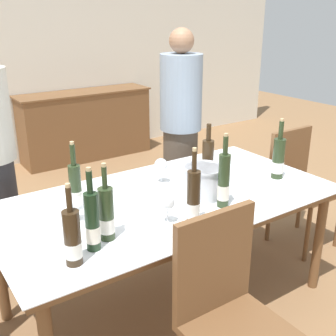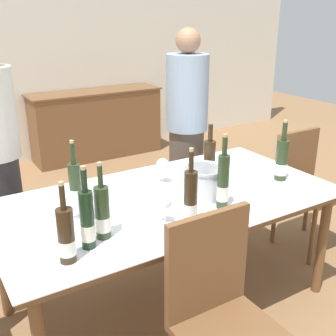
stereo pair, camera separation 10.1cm
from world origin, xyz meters
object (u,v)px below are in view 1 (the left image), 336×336
wine_bottle_7 (92,222)px  wine_bottle_4 (278,159)px  wine_bottle_5 (107,215)px  chair_right_end (299,179)px  wine_glass_0 (95,214)px  wine_glass_2 (161,166)px  wine_bottle_2 (208,163)px  wine_bottle_1 (76,187)px  dining_table (168,207)px  sideboard_cabinet (86,125)px  wine_bottle_0 (193,200)px  wine_glass_3 (77,205)px  chair_near_front (228,306)px  wine_bottle_6 (73,239)px  person_guest_left (181,133)px  wine_bottle_3 (224,182)px  ice_bucket (204,181)px  wine_glass_1 (168,204)px

wine_bottle_7 → wine_bottle_4: bearing=5.6°
wine_bottle_5 → chair_right_end: wine_bottle_5 is taller
wine_glass_0 → wine_glass_2: (0.61, 0.35, 0.01)m
wine_bottle_2 → wine_bottle_7: wine_bottle_7 is taller
wine_bottle_1 → wine_glass_2: bearing=4.6°
dining_table → wine_bottle_1: (-0.49, 0.16, 0.19)m
sideboard_cabinet → wine_glass_2: 2.82m
sideboard_cabinet → wine_bottle_0: wine_bottle_0 is taller
wine_bottle_2 → wine_glass_3: size_ratio=2.92×
wine_glass_2 → chair_near_front: size_ratio=0.17×
wine_bottle_7 → wine_glass_0: size_ratio=2.74×
sideboard_cabinet → chair_near_front: (-0.95, -3.64, 0.12)m
wine_bottle_0 → wine_bottle_1: wine_bottle_0 is taller
wine_bottle_6 → wine_glass_3: size_ratio=2.80×
wine_glass_0 → wine_bottle_0: bearing=-24.6°
sideboard_cabinet → chair_near_front: size_ratio=1.72×
person_guest_left → wine_glass_3: bearing=-146.9°
sideboard_cabinet → chair_near_front: 3.77m
dining_table → wine_bottle_0: wine_bottle_0 is taller
chair_near_front → chair_right_end: chair_near_front is taller
wine_bottle_1 → wine_bottle_0: bearing=-51.0°
wine_bottle_3 → wine_bottle_5: wine_bottle_3 is taller
ice_bucket → sideboard_cabinet: bearing=79.0°
wine_glass_2 → person_guest_left: size_ratio=0.10×
wine_glass_0 → wine_glass_3: bearing=97.6°
wine_bottle_2 → wine_bottle_3: 0.32m
dining_table → wine_bottle_2: bearing=5.6°
wine_bottle_2 → person_guest_left: (0.37, 0.79, -0.05)m
dining_table → wine_glass_1: 0.35m
wine_bottle_2 → chair_right_end: wine_bottle_2 is taller
wine_bottle_0 → wine_bottle_3: (0.27, 0.08, 0.01)m
wine_bottle_2 → sideboard_cabinet: bearing=81.2°
wine_glass_1 → chair_near_front: size_ratio=0.16×
dining_table → wine_glass_3: (-0.54, 0.02, 0.15)m
wine_bottle_0 → wine_bottle_2: wine_bottle_0 is taller
sideboard_cabinet → chair_near_front: chair_near_front is taller
wine_bottle_4 → chair_right_end: wine_bottle_4 is taller
wine_bottle_5 → wine_bottle_7: (-0.09, -0.05, 0.01)m
dining_table → wine_glass_0: size_ratio=13.72×
wine_bottle_1 → chair_near_front: 1.00m
wine_bottle_4 → dining_table: bearing=169.3°
wine_bottle_2 → ice_bucket: bearing=-136.0°
ice_bucket → wine_bottle_0: bearing=-137.1°
wine_bottle_2 → wine_bottle_7: bearing=-161.4°
dining_table → wine_bottle_3: size_ratio=4.74×
wine_bottle_0 → sideboard_cabinet: bearing=75.4°
ice_bucket → wine_bottle_1: (-0.67, 0.26, 0.03)m
wine_glass_0 → wine_glass_3: (-0.02, 0.16, -0.01)m
ice_bucket → wine_bottle_1: size_ratio=0.63×
wine_bottle_7 → person_guest_left: bearing=40.6°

